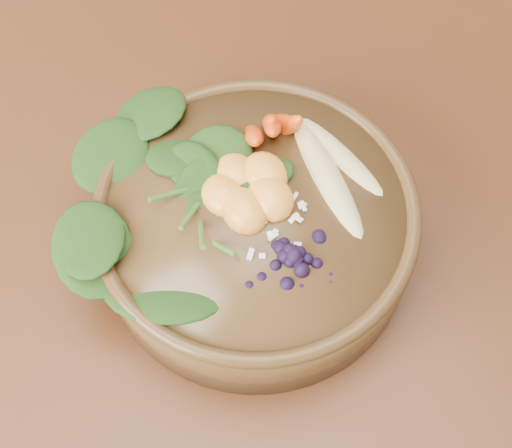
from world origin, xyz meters
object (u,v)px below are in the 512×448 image
object	(u,v)px
blueberry_pile	(295,249)
carrot_cluster	(264,95)
kale_heap	(178,165)
banana_halves	(335,157)
mandarin_cluster	(248,182)
stoneware_bowl	(256,229)
dining_table	(233,232)

from	to	relation	value
blueberry_pile	carrot_cluster	bearing A→B (deg)	73.09
kale_heap	banana_halves	distance (m)	0.15
banana_halves	carrot_cluster	bearing A→B (deg)	113.06
carrot_cluster	mandarin_cluster	world-z (taller)	carrot_cluster
carrot_cluster	banana_halves	xyz separation A→B (m)	(0.04, -0.08, -0.03)
banana_halves	kale_heap	bearing A→B (deg)	156.45
stoneware_bowl	kale_heap	world-z (taller)	kale_heap
dining_table	mandarin_cluster	world-z (taller)	mandarin_cluster
banana_halves	blueberry_pile	size ratio (longest dim) A/B	1.23
kale_heap	mandarin_cluster	xyz separation A→B (m)	(0.05, -0.04, -0.01)
mandarin_cluster	banana_halves	bearing A→B (deg)	-7.11
stoneware_bowl	kale_heap	distance (m)	0.10
mandarin_cluster	blueberry_pile	distance (m)	0.08
banana_halves	blueberry_pile	world-z (taller)	blueberry_pile
dining_table	carrot_cluster	xyz separation A→B (m)	(0.04, 0.01, 0.22)
carrot_cluster	mandarin_cluster	bearing A→B (deg)	-129.81
carrot_cluster	kale_heap	bearing A→B (deg)	-169.49
kale_heap	mandarin_cluster	distance (m)	0.07
dining_table	mandarin_cluster	distance (m)	0.20
kale_heap	carrot_cluster	xyz separation A→B (m)	(0.10, 0.02, 0.02)
blueberry_pile	stoneware_bowl	bearing A→B (deg)	95.50
carrot_cluster	banana_halves	bearing A→B (deg)	-66.94
stoneware_bowl	mandarin_cluster	world-z (taller)	mandarin_cluster
dining_table	banana_halves	world-z (taller)	banana_halves
dining_table	mandarin_cluster	xyz separation A→B (m)	(-0.01, -0.06, 0.19)
kale_heap	mandarin_cluster	world-z (taller)	kale_heap
mandarin_cluster	blueberry_pile	world-z (taller)	blueberry_pile
mandarin_cluster	stoneware_bowl	bearing A→B (deg)	-93.70
dining_table	kale_heap	xyz separation A→B (m)	(-0.06, -0.01, 0.20)
dining_table	banana_halves	size ratio (longest dim) A/B	9.22
stoneware_bowl	mandarin_cluster	size ratio (longest dim) A/B	3.15
mandarin_cluster	blueberry_pile	xyz separation A→B (m)	(0.00, -0.08, 0.00)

